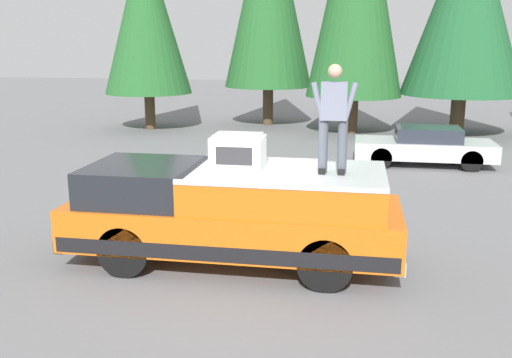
{
  "coord_description": "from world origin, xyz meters",
  "views": [
    {
      "loc": [
        -9.19,
        -1.79,
        3.68
      ],
      "look_at": [
        0.25,
        -0.14,
        1.35
      ],
      "focal_mm": 40.03,
      "sensor_mm": 36.0,
      "label": 1
    }
  ],
  "objects_px": {
    "person_on_truck_bed": "(334,116)",
    "parked_car_silver": "(425,146)",
    "pickup_truck": "(234,213)",
    "compressor_unit": "(238,151)"
  },
  "relations": [
    {
      "from": "compressor_unit",
      "to": "person_on_truck_bed",
      "type": "relative_size",
      "value": 0.5
    },
    {
      "from": "person_on_truck_bed",
      "to": "parked_car_silver",
      "type": "bearing_deg",
      "value": -15.52
    },
    {
      "from": "compressor_unit",
      "to": "parked_car_silver",
      "type": "relative_size",
      "value": 0.2
    },
    {
      "from": "pickup_truck",
      "to": "parked_car_silver",
      "type": "distance_m",
      "value": 9.57
    },
    {
      "from": "compressor_unit",
      "to": "parked_car_silver",
      "type": "bearing_deg",
      "value": -24.6
    },
    {
      "from": "pickup_truck",
      "to": "compressor_unit",
      "type": "height_order",
      "value": "compressor_unit"
    },
    {
      "from": "pickup_truck",
      "to": "person_on_truck_bed",
      "type": "relative_size",
      "value": 3.28
    },
    {
      "from": "person_on_truck_bed",
      "to": "compressor_unit",
      "type": "bearing_deg",
      "value": 86.3
    },
    {
      "from": "compressor_unit",
      "to": "pickup_truck",
      "type": "bearing_deg",
      "value": 90.37
    },
    {
      "from": "pickup_truck",
      "to": "person_on_truck_bed",
      "type": "height_order",
      "value": "person_on_truck_bed"
    }
  ]
}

